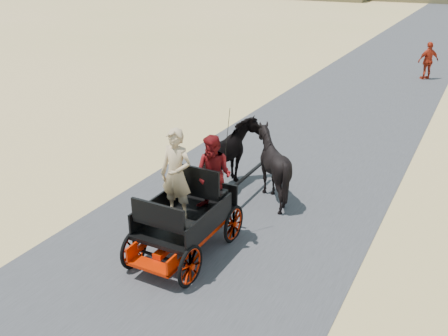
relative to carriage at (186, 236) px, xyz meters
The scene contains 8 objects.
ground 1.30m from the carriage, 80.94° to the right, with size 140.00×140.00×0.00m, color tan.
road 1.30m from the carriage, 80.94° to the right, with size 6.00×140.00×0.01m, color #38383A.
carriage is the anchor object (origin of this frame).
horse_left 3.09m from the carriage, 100.39° to the left, with size 0.91×2.01×1.70m, color black.
horse_right 3.09m from the carriage, 79.61° to the left, with size 1.37×1.54×1.70m, color black.
driver_man 1.28m from the carriage, 165.96° to the left, with size 0.66×0.43×1.80m, color tan.
passenger_woman 1.33m from the carriage, 63.43° to the left, with size 0.77×0.60×1.58m, color #660C0F.
pedestrian 17.92m from the carriage, 83.12° to the left, with size 1.01×0.42×1.73m, color #A12612.
Camera 1 is at (4.42, -5.89, 5.48)m, focal length 40.00 mm.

